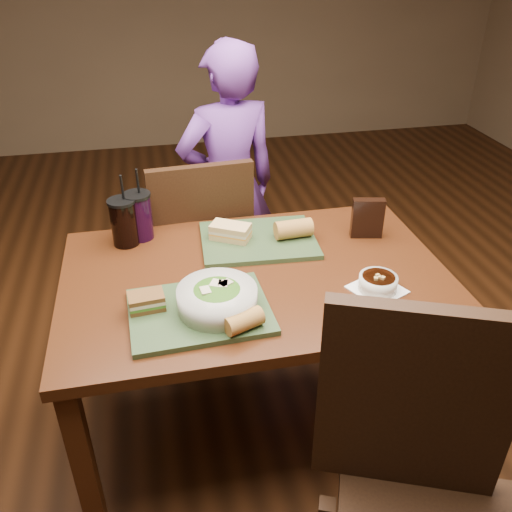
# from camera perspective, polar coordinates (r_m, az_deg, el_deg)

# --- Properties ---
(ground) EXTENTS (6.00, 6.00, 0.00)m
(ground) POSITION_cam_1_polar(r_m,az_deg,el_deg) (2.33, 0.00, -17.51)
(ground) COLOR #381C0B
(ground) RESTS_ON ground
(dining_table) EXTENTS (1.30, 0.85, 0.75)m
(dining_table) POSITION_cam_1_polar(r_m,az_deg,el_deg) (1.89, 0.00, -4.17)
(dining_table) COLOR #411E0D
(dining_table) RESTS_ON ground
(chair_near) EXTENTS (0.60, 0.61, 1.06)m
(chair_near) POSITION_cam_1_polar(r_m,az_deg,el_deg) (1.47, 17.18, -22.89)
(chair_near) COLOR black
(chair_near) RESTS_ON ground
(chair_far) EXTENTS (0.45, 0.45, 0.98)m
(chair_far) POSITION_cam_1_polar(r_m,az_deg,el_deg) (2.40, -5.70, 0.67)
(chair_far) COLOR black
(chair_far) RESTS_ON ground
(diner) EXTENTS (0.56, 0.43, 1.37)m
(diner) POSITION_cam_1_polar(r_m,az_deg,el_deg) (2.64, -2.87, 7.24)
(diner) COLOR #6A3490
(diner) RESTS_ON ground
(tray_near) EXTENTS (0.43, 0.34, 0.02)m
(tray_near) POSITION_cam_1_polar(r_m,az_deg,el_deg) (1.66, -5.95, -5.83)
(tray_near) COLOR #2E4324
(tray_near) RESTS_ON dining_table
(tray_far) EXTENTS (0.44, 0.35, 0.02)m
(tray_far) POSITION_cam_1_polar(r_m,az_deg,el_deg) (2.02, 0.25, 1.69)
(tray_far) COLOR #2E4324
(tray_far) RESTS_ON dining_table
(salad_bowl) EXTENTS (0.24, 0.24, 0.08)m
(salad_bowl) POSITION_cam_1_polar(r_m,az_deg,el_deg) (1.63, -4.11, -4.36)
(salad_bowl) COLOR silver
(salad_bowl) RESTS_ON tray_near
(soup_bowl) EXTENTS (0.20, 0.20, 0.06)m
(soup_bowl) POSITION_cam_1_polar(r_m,az_deg,el_deg) (1.78, 12.71, -2.76)
(soup_bowl) COLOR white
(soup_bowl) RESTS_ON dining_table
(sandwich_near) EXTENTS (0.11, 0.08, 0.05)m
(sandwich_near) POSITION_cam_1_polar(r_m,az_deg,el_deg) (1.67, -11.46, -4.69)
(sandwich_near) COLOR #593819
(sandwich_near) RESTS_ON tray_near
(sandwich_far) EXTENTS (0.16, 0.14, 0.06)m
(sandwich_far) POSITION_cam_1_polar(r_m,az_deg,el_deg) (2.00, -2.70, 2.59)
(sandwich_far) COLOR tan
(sandwich_far) RESTS_ON tray_far
(baguette_near) EXTENTS (0.12, 0.09, 0.06)m
(baguette_near) POSITION_cam_1_polar(r_m,az_deg,el_deg) (1.55, -1.28, -6.86)
(baguette_near) COLOR #AD7533
(baguette_near) RESTS_ON tray_near
(baguette_far) EXTENTS (0.14, 0.08, 0.07)m
(baguette_far) POSITION_cam_1_polar(r_m,az_deg,el_deg) (2.01, 3.97, 2.88)
(baguette_far) COLOR #AD7533
(baguette_far) RESTS_ON tray_far
(cup_cola) EXTENTS (0.10, 0.10, 0.28)m
(cup_cola) POSITION_cam_1_polar(r_m,az_deg,el_deg) (2.03, -13.74, 3.51)
(cup_cola) COLOR black
(cup_cola) RESTS_ON dining_table
(cup_berry) EXTENTS (0.10, 0.10, 0.28)m
(cup_berry) POSITION_cam_1_polar(r_m,az_deg,el_deg) (2.06, -12.23, 4.18)
(cup_berry) COLOR black
(cup_berry) RESTS_ON dining_table
(chip_bag) EXTENTS (0.12, 0.06, 0.15)m
(chip_bag) POSITION_cam_1_polar(r_m,az_deg,el_deg) (2.07, 11.65, 3.92)
(chip_bag) COLOR black
(chip_bag) RESTS_ON dining_table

